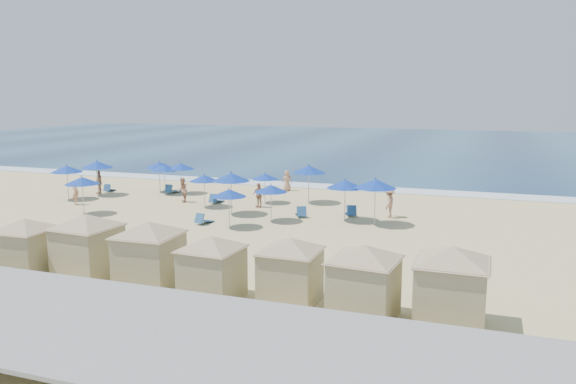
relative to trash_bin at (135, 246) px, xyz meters
The scene contains 38 objects.
ground 5.71m from the trash_bin, 81.40° to the left, with size 160.00×160.00×0.00m, color #D1C085.
ocean 60.64m from the trash_bin, 89.19° to the left, with size 160.00×80.00×0.06m, color navy.
surf_line 21.16m from the trash_bin, 87.69° to the left, with size 160.00×2.50×0.08m, color white.
seawall 7.91m from the trash_bin, 83.81° to the right, with size 160.00×6.10×1.22m.
trash_bin is the anchor object (origin of this frame).
cabana_0 4.84m from the trash_bin, 118.25° to the right, with size 4.13×4.13×2.59m.
cabana_1 3.80m from the trash_bin, 85.30° to the right, with size 4.54×4.54×2.86m.
cabana_2 5.13m from the trash_bin, 49.06° to the right, with size 4.52×4.52×2.84m.
cabana_3 7.38m from the trash_bin, 34.06° to the right, with size 4.09×4.09×2.57m.
cabana_4 9.49m from the trash_bin, 21.60° to the right, with size 4.13×4.13×2.59m.
cabana_5 12.21m from the trash_bin, 19.17° to the right, with size 4.32×4.32×2.72m.
cabana_6 14.70m from the trash_bin, 14.75° to the right, with size 4.59×4.59×2.88m.
umbrella_0 16.83m from the trash_bin, 133.53° to the left, with size 2.28×2.28×2.59m.
umbrella_1 16.03m from the trash_bin, 141.07° to the left, with size 2.18×2.18×2.48m.
umbrella_2 17.04m from the trash_bin, 118.51° to the left, with size 2.06×2.06×2.35m.
umbrella_3 10.43m from the trash_bin, 141.87° to the left, with size 2.10×2.10×2.39m.
umbrella_4 16.09m from the trash_bin, 112.73° to the left, with size 2.06×2.06×2.34m.
umbrella_5 9.53m from the trash_bin, 87.05° to the left, with size 2.34×2.34×2.66m.
umbrella_6 6.60m from the trash_bin, 73.28° to the left, with size 1.96×1.96×2.23m.
umbrella_7 13.51m from the trash_bin, 85.54° to the left, with size 1.84×1.84×2.09m.
umbrella_8 9.15m from the trash_bin, 67.55° to the left, with size 1.95×1.95×2.22m.
umbrella_9 15.02m from the trash_bin, 75.21° to the left, with size 2.33×2.33×2.65m.
umbrella_10 13.36m from the trash_bin, 45.55° to the left, with size 2.38×2.38×2.71m.
umbrella_11 12.48m from the trash_bin, 53.08° to the left, with size 2.19×2.19×2.49m.
umbrella_12 11.09m from the trash_bin, 101.22° to the left, with size 1.93×1.93×2.20m.
umbrella_13 15.94m from the trash_bin, 116.90° to the left, with size 2.00×2.00×2.27m.
beach_chair_0 17.99m from the trash_bin, 130.77° to the left, with size 0.70×1.20×0.62m.
beach_chair_1 16.08m from the trash_bin, 115.38° to the left, with size 0.73×1.36×0.72m.
beach_chair_2 12.37m from the trash_bin, 99.61° to the left, with size 0.60×1.27×0.69m.
beach_chair_3 6.42m from the trash_bin, 89.48° to the left, with size 0.75×1.30×0.67m.
beach_chair_4 11.09m from the trash_bin, 64.90° to the left, with size 1.05×1.41×0.71m.
beach_chair_5 13.52m from the trash_bin, 56.55° to the left, with size 1.01×1.45×0.73m.
beachgoer_0 13.66m from the trash_bin, 140.84° to the left, with size 0.61×0.40×1.66m, color tan.
beachgoer_1 12.53m from the trash_bin, 110.22° to the left, with size 0.82×0.64×1.68m, color tan.
beachgoer_2 11.96m from the trash_bin, 84.23° to the left, with size 0.94×0.39×1.60m, color tan.
beachgoer_3 15.19m from the trash_bin, 50.38° to the left, with size 1.15×0.66×1.78m, color tan.
beachgoer_4 18.52m from the trash_bin, 87.54° to the left, with size 0.77×0.50×1.58m, color tan.
beachgoer_5 17.24m from the trash_bin, 133.16° to the left, with size 1.04×0.43×1.77m, color tan.
Camera 1 is at (14.11, -26.79, 7.20)m, focal length 35.00 mm.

